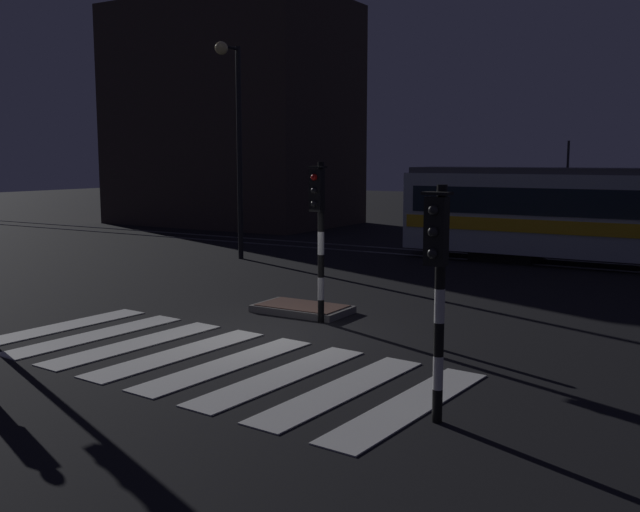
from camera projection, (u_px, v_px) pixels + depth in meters
The scene contains 11 objects.
ground_plane at pixel (268, 336), 14.59m from camera, with size 120.00×120.00×0.00m, color black.
rail_near at pixel (477, 260), 25.37m from camera, with size 80.00×0.12×0.03m, color #59595E.
rail_far at pixel (490, 255), 26.59m from camera, with size 80.00×0.12×0.03m, color #59595E.
crosswalk_zebra at pixel (202, 359), 12.88m from camera, with size 9.35×4.68×0.02m.
traffic_island at pixel (302, 309), 16.80m from camera, with size 2.20×1.24×0.18m.
traffic_light_median_centre at pixel (319, 218), 15.43m from camera, with size 0.36×0.42×3.49m.
traffic_light_corner_near_right at pixel (438, 269), 9.47m from camera, with size 0.36×0.42×3.23m.
street_lamp_trackside_left at pixel (235, 125), 24.99m from camera, with size 0.44×1.21×7.44m.
tram at pixel (640, 215), 23.11m from camera, with size 15.65×2.58×4.15m.
bollard_island_edge at pixel (441, 321), 13.47m from camera, with size 0.12×0.12×1.11m.
building_backdrop at pixel (233, 116), 39.29m from camera, with size 12.33×8.00×11.71m, color #382D28.
Camera 1 is at (8.28, -11.64, 3.57)m, focal length 40.50 mm.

